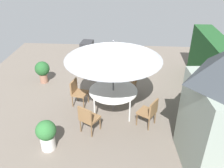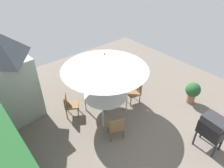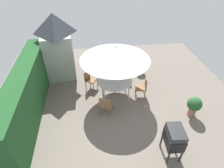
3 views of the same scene
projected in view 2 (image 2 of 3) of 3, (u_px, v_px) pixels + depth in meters
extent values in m
plane|color=#6B6056|center=(118.00, 121.00, 7.26)|extent=(11.00, 11.00, 0.00)
cube|color=#1E4C23|center=(8.00, 159.00, 4.86)|extent=(5.72, 0.72, 1.96)
cube|color=gray|center=(11.00, 87.00, 7.02)|extent=(1.84, 1.49, 2.27)
cylinder|color=white|center=(106.00, 95.00, 7.24)|extent=(1.53, 1.53, 0.04)
cylinder|color=beige|center=(126.00, 105.00, 7.40)|extent=(0.05, 0.05, 0.74)
cylinder|color=beige|center=(108.00, 91.00, 8.08)|extent=(0.05, 0.05, 0.74)
cylinder|color=beige|center=(103.00, 118.00, 6.84)|extent=(0.05, 0.05, 0.74)
cylinder|color=beige|center=(85.00, 102.00, 7.52)|extent=(0.05, 0.05, 0.74)
cylinder|color=#4C4C51|center=(105.00, 86.00, 7.00)|extent=(0.04, 0.04, 2.35)
cone|color=gray|center=(105.00, 62.00, 6.47)|extent=(2.87, 2.87, 0.50)
sphere|color=#4C4C51|center=(105.00, 54.00, 6.31)|extent=(0.06, 0.06, 0.06)
cube|color=black|center=(212.00, 129.00, 5.90)|extent=(0.74, 0.56, 0.45)
cube|color=#2B2B2E|center=(215.00, 121.00, 5.71)|extent=(0.71, 0.54, 0.20)
cylinder|color=#262628|center=(221.00, 143.00, 6.10)|extent=(0.06, 0.06, 0.55)
cylinder|color=#262628|center=(202.00, 131.00, 6.49)|extent=(0.06, 0.06, 0.55)
cylinder|color=#262628|center=(214.00, 151.00, 5.88)|extent=(0.06, 0.06, 0.55)
cylinder|color=#262628|center=(195.00, 138.00, 6.27)|extent=(0.06, 0.06, 0.55)
cube|color=olive|center=(101.00, 83.00, 8.38)|extent=(0.63, 0.63, 0.06)
cube|color=olive|center=(100.00, 76.00, 8.42)|extent=(0.27, 0.42, 0.45)
cylinder|color=brown|center=(105.00, 85.00, 8.70)|extent=(0.04, 0.04, 0.45)
cylinder|color=brown|center=(96.00, 86.00, 8.64)|extent=(0.04, 0.04, 0.45)
cylinder|color=brown|center=(107.00, 90.00, 8.38)|extent=(0.04, 0.04, 0.45)
cylinder|color=brown|center=(97.00, 91.00, 8.32)|extent=(0.04, 0.04, 0.45)
cube|color=olive|center=(72.00, 105.00, 7.28)|extent=(0.63, 0.63, 0.06)
cube|color=olive|center=(65.00, 100.00, 7.12)|extent=(0.42, 0.29, 0.45)
cylinder|color=brown|center=(67.00, 106.00, 7.55)|extent=(0.04, 0.04, 0.45)
cylinder|color=brown|center=(67.00, 114.00, 7.22)|extent=(0.04, 0.04, 0.45)
cylinder|color=brown|center=(78.00, 106.00, 7.59)|extent=(0.04, 0.04, 0.45)
cylinder|color=brown|center=(78.00, 113.00, 7.26)|extent=(0.04, 0.04, 0.45)
cube|color=olive|center=(115.00, 126.00, 6.45)|extent=(0.61, 0.61, 0.06)
cube|color=olive|center=(118.00, 125.00, 6.16)|extent=(0.23, 0.44, 0.45)
cylinder|color=brown|center=(111.00, 137.00, 6.38)|extent=(0.04, 0.04, 0.45)
cylinder|color=brown|center=(123.00, 134.00, 6.47)|extent=(0.04, 0.04, 0.45)
cylinder|color=brown|center=(108.00, 127.00, 6.69)|extent=(0.04, 0.04, 0.45)
cylinder|color=brown|center=(119.00, 125.00, 6.78)|extent=(0.04, 0.04, 0.45)
cube|color=olive|center=(133.00, 93.00, 7.85)|extent=(0.55, 0.55, 0.06)
cube|color=olive|center=(138.00, 87.00, 7.80)|extent=(0.46, 0.15, 0.45)
cylinder|color=brown|center=(140.00, 99.00, 7.90)|extent=(0.04, 0.04, 0.45)
cylinder|color=brown|center=(134.00, 93.00, 8.19)|extent=(0.04, 0.04, 0.45)
cylinder|color=brown|center=(131.00, 102.00, 7.75)|extent=(0.04, 0.04, 0.45)
cylinder|color=brown|center=(126.00, 96.00, 8.05)|extent=(0.04, 0.04, 0.45)
cylinder|color=silver|center=(108.00, 73.00, 9.55)|extent=(0.38, 0.38, 0.38)
sphere|color=#2D6B33|center=(108.00, 65.00, 9.31)|extent=(0.53, 0.53, 0.53)
cylinder|color=#936651|center=(191.00, 98.00, 8.01)|extent=(0.30, 0.30, 0.36)
sphere|color=#235628|center=(193.00, 90.00, 7.77)|extent=(0.56, 0.56, 0.56)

